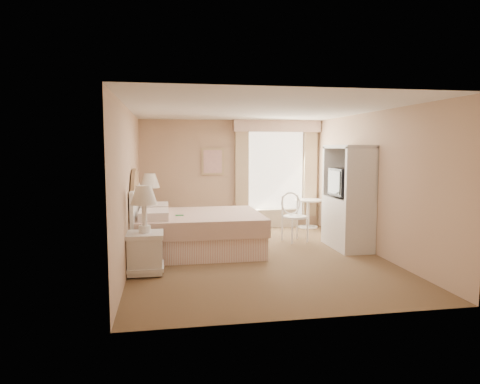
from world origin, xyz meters
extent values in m
cube|color=brown|center=(0.00, 0.00, 0.00)|extent=(4.20, 5.50, 0.01)
cube|color=silver|center=(0.00, 0.00, 2.50)|extent=(4.20, 5.50, 0.01)
cube|color=#CFAA8A|center=(0.00, 2.75, 1.25)|extent=(4.20, 0.01, 2.50)
cube|color=#CFAA8A|center=(0.00, -2.75, 1.25)|extent=(4.20, 0.01, 2.50)
cube|color=#CFAA8A|center=(-2.10, 0.00, 1.25)|extent=(0.01, 5.50, 2.50)
cube|color=#CFAA8A|center=(2.10, 0.00, 1.25)|extent=(0.01, 5.50, 2.50)
cube|color=white|center=(1.05, 2.72, 1.25)|extent=(1.30, 0.02, 2.00)
cube|color=beige|center=(0.22, 2.67, 1.25)|extent=(0.30, 0.08, 2.05)
cube|color=beige|center=(1.88, 2.67, 1.25)|extent=(0.30, 0.08, 2.05)
cube|color=tan|center=(1.05, 2.63, 2.37)|extent=(2.05, 0.20, 0.28)
cube|color=beige|center=(1.05, 2.63, 0.21)|extent=(1.00, 0.22, 0.42)
cube|color=tan|center=(-0.45, 2.72, 1.55)|extent=(0.52, 0.03, 0.62)
cube|color=beige|center=(-0.45, 2.70, 1.55)|extent=(0.42, 0.02, 0.52)
cube|color=tan|center=(-1.00, 0.53, 0.19)|extent=(2.26, 1.73, 0.39)
cube|color=#D0AB9C|center=(-1.00, 0.53, 0.54)|extent=(2.33, 1.79, 0.30)
cube|color=silver|center=(-1.73, 0.12, 0.75)|extent=(0.49, 0.67, 0.15)
cube|color=silver|center=(-1.73, 0.94, 0.75)|extent=(0.49, 0.67, 0.15)
cube|color=#227E36|center=(-1.30, 0.36, 0.70)|extent=(0.14, 0.10, 0.01)
cube|color=white|center=(-2.05, 0.53, 0.59)|extent=(0.06, 1.83, 1.19)
cylinder|color=#9C7753|center=(-2.05, 0.53, 0.70)|extent=(0.05, 1.62, 1.62)
cube|color=white|center=(-1.84, -0.72, 0.29)|extent=(0.49, 0.49, 0.54)
cube|color=white|center=(-1.84, -0.72, 0.59)|extent=(0.54, 0.54, 0.06)
cube|color=white|center=(-1.84, -0.72, 0.11)|extent=(0.54, 0.54, 0.05)
cylinder|color=white|center=(-1.84, -0.72, 0.68)|extent=(0.17, 0.17, 0.11)
cylinder|color=white|center=(-1.84, -0.72, 0.89)|extent=(0.08, 0.08, 0.43)
cone|color=silver|center=(-1.84, -0.72, 1.18)|extent=(0.39, 0.39, 0.28)
cube|color=white|center=(-1.84, 1.71, 0.30)|extent=(0.50, 0.50, 0.55)
cube|color=white|center=(-1.84, 1.71, 0.60)|extent=(0.55, 0.55, 0.07)
cube|color=white|center=(-1.84, 1.71, 0.11)|extent=(0.55, 0.55, 0.05)
cylinder|color=white|center=(-1.84, 1.71, 0.69)|extent=(0.18, 0.18, 0.11)
cylinder|color=white|center=(-1.84, 1.71, 0.91)|extent=(0.08, 0.08, 0.44)
cone|color=silver|center=(-1.84, 1.71, 1.21)|extent=(0.39, 0.39, 0.28)
cylinder|color=white|center=(1.75, 2.40, 0.01)|extent=(0.47, 0.47, 0.03)
cylinder|color=white|center=(1.75, 2.40, 0.33)|extent=(0.07, 0.07, 0.63)
cylinder|color=white|center=(1.75, 2.40, 0.65)|extent=(0.63, 0.63, 0.04)
cylinder|color=white|center=(0.89, 0.81, 0.24)|extent=(0.03, 0.03, 0.48)
cylinder|color=white|center=(1.23, 0.92, 0.24)|extent=(0.03, 0.03, 0.48)
cylinder|color=white|center=(0.78, 1.16, 0.24)|extent=(0.03, 0.03, 0.48)
cylinder|color=white|center=(1.13, 1.26, 0.24)|extent=(0.03, 0.03, 0.48)
cylinder|color=white|center=(1.01, 1.04, 0.49)|extent=(0.59, 0.59, 0.04)
torus|color=white|center=(0.96, 1.18, 0.75)|extent=(0.47, 0.24, 0.46)
cylinder|color=white|center=(0.78, 1.16, 0.69)|extent=(0.03, 0.03, 0.43)
cylinder|color=white|center=(1.13, 1.26, 0.69)|extent=(0.03, 0.03, 0.43)
cube|color=white|center=(1.81, 0.34, 0.47)|extent=(0.58, 1.15, 0.94)
cube|color=white|center=(1.81, -0.20, 1.42)|extent=(0.58, 0.08, 0.94)
cube|color=white|center=(1.81, 0.87, 1.42)|extent=(0.58, 0.08, 0.94)
cube|color=white|center=(1.81, 0.34, 1.89)|extent=(0.58, 1.15, 0.06)
cube|color=white|center=(2.07, 0.34, 1.42)|extent=(0.04, 1.15, 0.94)
cube|color=black|center=(1.78, 0.34, 1.24)|extent=(0.50, 0.63, 0.50)
cube|color=black|center=(1.53, 0.34, 1.24)|extent=(0.02, 0.52, 0.42)
camera|label=1|loc=(-1.52, -7.07, 1.88)|focal=32.00mm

